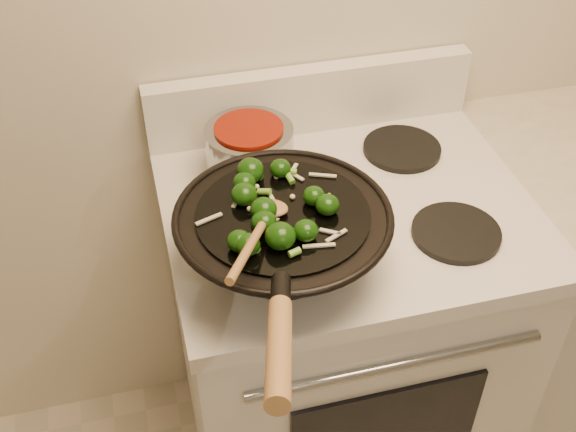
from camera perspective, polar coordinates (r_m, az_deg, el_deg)
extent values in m
cube|color=white|center=(1.88, 3.96, -10.29)|extent=(0.76, 0.64, 0.88)
cube|color=white|center=(1.55, 4.72, 0.43)|extent=(0.78, 0.66, 0.04)
cube|color=white|center=(1.73, 1.79, 9.25)|extent=(0.78, 0.05, 0.16)
cylinder|color=#919499|center=(1.43, 8.62, -11.62)|extent=(0.60, 0.02, 0.02)
cube|color=black|center=(1.62, 7.72, -16.46)|extent=(0.42, 0.01, 0.28)
cylinder|color=black|center=(1.39, -0.38, -3.80)|extent=(0.18, 0.18, 0.01)
cylinder|color=black|center=(1.49, 13.14, -1.29)|extent=(0.18, 0.18, 0.01)
cylinder|color=black|center=(1.61, -2.98, 3.48)|extent=(0.18, 0.18, 0.01)
cylinder|color=black|center=(1.70, 8.99, 5.27)|extent=(0.18, 0.18, 0.01)
torus|color=black|center=(1.31, -0.40, 0.02)|extent=(0.40, 0.40, 0.01)
cylinder|color=black|center=(1.30, -0.40, 0.12)|extent=(0.32, 0.32, 0.01)
cylinder|color=black|center=(1.11, -0.58, -5.94)|extent=(0.05, 0.07, 0.04)
cylinder|color=olive|center=(1.01, -0.72, -10.60)|extent=(0.09, 0.21, 0.07)
ellipsoid|color=#103408|center=(1.32, -3.50, 1.73)|extent=(0.05, 0.05, 0.04)
cylinder|color=#44772B|center=(1.33, -2.86, 1.38)|extent=(0.02, 0.02, 0.01)
ellipsoid|color=#103408|center=(1.35, -3.46, 2.67)|extent=(0.04, 0.04, 0.04)
ellipsoid|color=#103408|center=(1.32, 2.05, 1.60)|extent=(0.04, 0.04, 0.04)
ellipsoid|color=#103408|center=(1.37, -2.93, 3.51)|extent=(0.05, 0.05, 0.04)
cylinder|color=#44772B|center=(1.38, -2.33, 3.17)|extent=(0.02, 0.02, 0.01)
ellipsoid|color=#103408|center=(1.37, -2.99, 3.67)|extent=(0.05, 0.05, 0.04)
ellipsoid|color=#103408|center=(1.26, -1.92, -0.48)|extent=(0.05, 0.05, 0.04)
ellipsoid|color=#103408|center=(1.22, -3.23, -2.26)|extent=(0.04, 0.04, 0.04)
cylinder|color=#44772B|center=(1.23, -2.60, -2.56)|extent=(0.02, 0.02, 0.01)
ellipsoid|color=#103408|center=(1.30, 3.13, 0.89)|extent=(0.04, 0.04, 0.04)
ellipsoid|color=#103408|center=(1.22, -3.88, -1.99)|extent=(0.04, 0.04, 0.04)
ellipsoid|color=#103408|center=(1.38, -0.62, 3.79)|extent=(0.04, 0.04, 0.04)
cylinder|color=#44772B|center=(1.39, -0.12, 3.52)|extent=(0.02, 0.02, 0.02)
ellipsoid|color=#103408|center=(1.24, 1.41, -1.16)|extent=(0.04, 0.04, 0.04)
ellipsoid|color=#103408|center=(1.22, -0.61, -1.60)|extent=(0.05, 0.05, 0.05)
ellipsoid|color=#103408|center=(1.28, -1.94, 0.53)|extent=(0.05, 0.05, 0.04)
cylinder|color=#44772B|center=(1.29, -1.29, 0.17)|extent=(0.02, 0.02, 0.02)
cube|color=beige|center=(1.27, -1.30, -0.91)|extent=(0.05, 0.02, 0.00)
cube|color=beige|center=(1.33, -3.94, 1.40)|extent=(0.04, 0.05, 0.00)
cube|color=beige|center=(1.26, -0.27, -1.28)|extent=(0.03, 0.05, 0.00)
cube|color=beige|center=(1.26, 3.36, -1.26)|extent=(0.04, 0.03, 0.00)
cube|color=beige|center=(1.26, 3.84, -1.56)|extent=(0.05, 0.03, 0.00)
cube|color=beige|center=(1.29, -6.27, -0.24)|extent=(0.05, 0.02, 0.00)
cube|color=beige|center=(1.33, -1.23, 1.33)|extent=(0.01, 0.05, 0.00)
cube|color=beige|center=(1.39, 2.76, 3.23)|extent=(0.05, 0.03, 0.00)
cube|color=beige|center=(1.39, 0.36, 3.34)|extent=(0.04, 0.05, 0.00)
cube|color=beige|center=(1.40, 0.37, 3.61)|extent=(0.03, 0.04, 0.00)
cube|color=beige|center=(1.24, 2.46, -2.35)|extent=(0.06, 0.02, 0.00)
cube|color=beige|center=(1.27, -1.53, -0.70)|extent=(0.04, 0.03, 0.00)
cylinder|color=#6BAD37|center=(1.33, 2.96, 1.44)|extent=(0.01, 0.03, 0.02)
cylinder|color=#6BAD37|center=(1.28, -2.14, -0.37)|extent=(0.03, 0.03, 0.01)
cylinder|color=#6BAD37|center=(1.25, -1.10, -1.34)|extent=(0.03, 0.03, 0.02)
cylinder|color=#6BAD37|center=(1.24, -3.53, -1.88)|extent=(0.02, 0.03, 0.02)
cylinder|color=#6BAD37|center=(1.35, -2.99, 2.43)|extent=(0.02, 0.02, 0.01)
cylinder|color=#6BAD37|center=(1.39, 0.26, 3.55)|extent=(0.03, 0.02, 0.02)
cylinder|color=#6BAD37|center=(1.22, 0.52, -2.89)|extent=(0.03, 0.02, 0.02)
cylinder|color=#6BAD37|center=(1.37, 0.11, 3.05)|extent=(0.03, 0.02, 0.01)
cylinder|color=#6BAD37|center=(1.34, -1.87, 1.94)|extent=(0.02, 0.02, 0.02)
sphere|color=beige|center=(1.36, -2.50, 2.32)|extent=(0.01, 0.01, 0.01)
sphere|color=beige|center=(1.33, 0.35, 1.53)|extent=(0.01, 0.01, 0.01)
sphere|color=beige|center=(1.31, -3.06, 0.57)|extent=(0.01, 0.01, 0.01)
sphere|color=beige|center=(1.26, 1.45, -1.38)|extent=(0.01, 0.01, 0.01)
sphere|color=beige|center=(1.38, -0.93, 3.14)|extent=(0.01, 0.01, 0.01)
ellipsoid|color=olive|center=(1.30, -1.31, 0.64)|extent=(0.08, 0.07, 0.02)
cylinder|color=olive|center=(1.19, -2.85, -2.08)|extent=(0.13, 0.23, 0.08)
cylinder|color=#919499|center=(1.58, -3.06, 5.23)|extent=(0.19, 0.19, 0.11)
cylinder|color=maroon|center=(1.54, -3.13, 6.93)|extent=(0.15, 0.15, 0.01)
cylinder|color=black|center=(1.43, -0.97, 3.47)|extent=(0.04, 0.12, 0.02)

